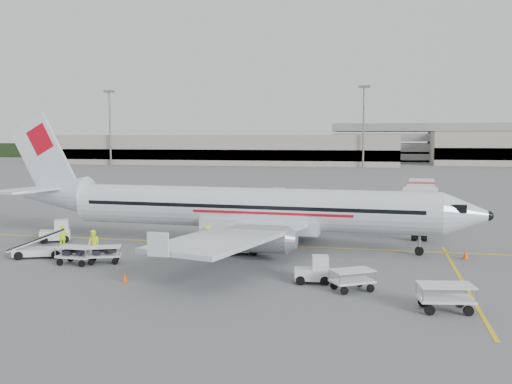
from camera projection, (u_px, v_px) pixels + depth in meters
ground at (250, 245)px, 42.71m from camera, size 360.00×360.00×0.00m
stripe_lead at (250, 245)px, 42.71m from camera, size 44.00×0.20×0.01m
stripe_cross at (462, 280)px, 31.98m from camera, size 0.20×20.00×0.01m
terminal_west at (217, 150)px, 177.21m from camera, size 110.00×22.00×9.00m
parking_garage at (427, 141)px, 192.50m from camera, size 62.00×24.00×14.00m
treeline at (354, 152)px, 212.73m from camera, size 300.00×3.00×6.00m
mast_west at (110, 128)px, 171.24m from camera, size 3.20×1.20×22.00m
mast_center at (364, 127)px, 155.46m from camera, size 3.20×1.20×22.00m
aircraft at (250, 180)px, 41.51m from camera, size 36.98×29.72×9.80m
jet_bridge at (421, 206)px, 49.57m from camera, size 4.21×16.01×4.15m
belt_loader at (39, 240)px, 38.05m from camera, size 4.60×3.09×2.33m
tug_fore at (312, 269)px, 31.43m from camera, size 2.09×1.40×1.50m
tug_mid at (244, 242)px, 39.28m from camera, size 2.30×1.55×1.64m
tug_aft at (55, 231)px, 43.84m from camera, size 2.57×2.18×1.72m
cart_loaded_a at (76, 255)px, 36.03m from camera, size 2.29×1.43×1.16m
cart_loaded_b at (104, 255)px, 36.40m from camera, size 2.41×1.92×1.10m
cart_empty_a at (352, 280)px, 29.77m from camera, size 2.53×2.25×1.14m
cart_empty_b at (445, 298)px, 26.22m from camera, size 2.67×1.83×1.29m
cone_nose at (466, 254)px, 37.58m from camera, size 0.42×0.42×0.68m
cone_port at (258, 210)px, 60.79m from camera, size 0.37×0.37×0.61m
cone_stbd at (125, 277)px, 31.64m from camera, size 0.36×0.36×0.58m
crew_a at (208, 238)px, 40.68m from camera, size 0.72×0.58×1.71m
crew_b at (94, 243)px, 38.52m from camera, size 1.05×0.93×1.79m
crew_c at (221, 240)px, 39.70m from camera, size 0.74×1.22×1.85m
crew_d at (63, 238)px, 40.61m from camera, size 1.12×0.67×1.79m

